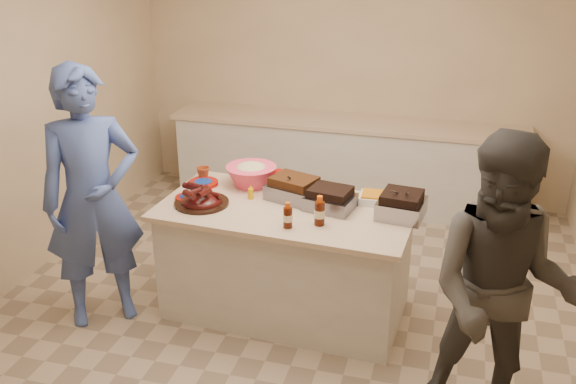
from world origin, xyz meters
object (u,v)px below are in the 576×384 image
(coleslaw_bowl, at_px, (251,185))
(bbq_bottle_a, at_px, (288,227))
(plastic_cup, at_px, (204,179))
(guest_blue, at_px, (107,314))
(rib_platter, at_px, (202,204))
(roasting_pan, at_px, (401,217))
(mustard_bottle, at_px, (251,199))
(island, at_px, (286,309))
(bbq_bottle_b, at_px, (319,225))

(coleslaw_bowl, relative_size, bbq_bottle_a, 2.17)
(plastic_cup, relative_size, guest_blue, 0.06)
(rib_platter, distance_m, roasting_pan, 1.43)
(guest_blue, bearing_deg, coleslaw_bowl, 1.53)
(roasting_pan, height_order, mustard_bottle, roasting_pan)
(island, relative_size, roasting_pan, 5.88)
(bbq_bottle_b, xyz_separation_m, guest_blue, (-1.58, -0.22, -0.86))
(bbq_bottle_a, bearing_deg, rib_platter, 163.91)
(roasting_pan, bearing_deg, guest_blue, -160.04)
(coleslaw_bowl, relative_size, mustard_bottle, 3.64)
(bbq_bottle_a, bearing_deg, island, 107.67)
(roasting_pan, distance_m, plastic_cup, 1.62)
(guest_blue, bearing_deg, plastic_cup, 19.12)
(mustard_bottle, xyz_separation_m, plastic_cup, (-0.49, 0.28, 0.00))
(rib_platter, bearing_deg, bbq_bottle_a, -16.09)
(island, height_order, guest_blue, island)
(roasting_pan, bearing_deg, island, -168.72)
(plastic_cup, bearing_deg, bbq_bottle_b, -27.90)
(bbq_bottle_b, bearing_deg, island, 144.10)
(mustard_bottle, bearing_deg, coleslaw_bowl, 107.72)
(island, height_order, rib_platter, rib_platter)
(rib_platter, distance_m, coleslaw_bowl, 0.50)
(plastic_cup, bearing_deg, guest_blue, -122.71)
(roasting_pan, distance_m, guest_blue, 2.32)
(bbq_bottle_b, relative_size, guest_blue, 0.11)
(coleslaw_bowl, xyz_separation_m, guest_blue, (-0.92, -0.76, -0.86))
(rib_platter, bearing_deg, bbq_bottle_b, -6.68)
(island, distance_m, bbq_bottle_a, 0.92)
(rib_platter, height_order, guest_blue, rib_platter)
(bbq_bottle_b, distance_m, guest_blue, 1.82)
(island, xyz_separation_m, plastic_cup, (-0.79, 0.36, 0.86))
(mustard_bottle, height_order, plastic_cup, same)
(bbq_bottle_b, bearing_deg, mustard_bottle, 153.35)
(coleslaw_bowl, bearing_deg, rib_platter, -117.97)
(rib_platter, height_order, bbq_bottle_b, bbq_bottle_b)
(bbq_bottle_a, height_order, mustard_bottle, bbq_bottle_a)
(island, distance_m, guest_blue, 1.36)
(mustard_bottle, relative_size, guest_blue, 0.06)
(roasting_pan, distance_m, bbq_bottle_b, 0.59)
(island, relative_size, bbq_bottle_b, 8.67)
(island, distance_m, plastic_cup, 1.22)
(coleslaw_bowl, height_order, mustard_bottle, coleslaw_bowl)
(island, relative_size, coleslaw_bowl, 4.63)
(mustard_bottle, bearing_deg, bbq_bottle_b, -26.65)
(bbq_bottle_a, xyz_separation_m, mustard_bottle, (-0.39, 0.39, 0.00))
(mustard_bottle, xyz_separation_m, guest_blue, (-1.00, -0.51, -0.86))
(mustard_bottle, bearing_deg, plastic_cup, 150.65)
(bbq_bottle_a, xyz_separation_m, guest_blue, (-1.39, -0.12, -0.86))
(coleslaw_bowl, xyz_separation_m, bbq_bottle_a, (0.47, -0.64, 0.00))
(roasting_pan, relative_size, bbq_bottle_a, 1.71)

